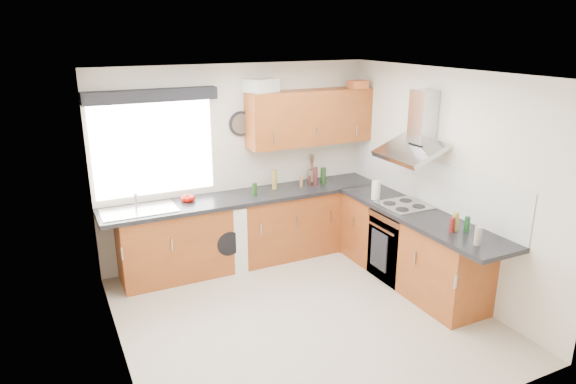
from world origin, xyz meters
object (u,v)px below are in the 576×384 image
oven (401,244)px  upper_cabinets (310,117)px  extractor_hood (416,133)px  washing_machine (221,235)px

oven → upper_cabinets: 1.99m
extractor_hood → washing_machine: (-1.96, 1.22, -1.35)m
washing_machine → oven: bearing=-21.0°
oven → washing_machine: oven is taller
upper_cabinets → washing_machine: 1.90m
upper_cabinets → washing_machine: (-1.31, -0.11, -1.38)m
extractor_hood → oven: bearing=180.0°
extractor_hood → washing_machine: 2.67m
extractor_hood → upper_cabinets: size_ratio=0.46×
extractor_hood → washing_machine: extractor_hood is taller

